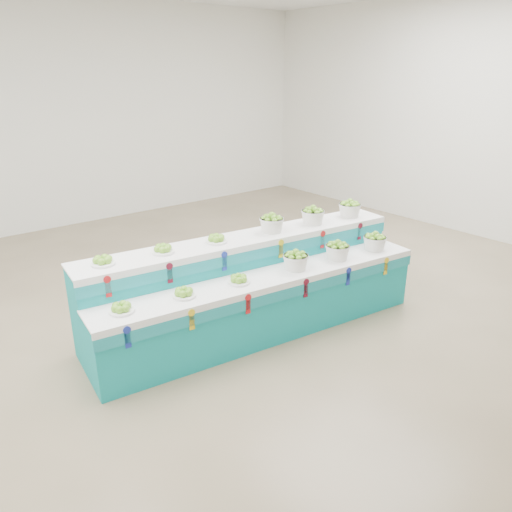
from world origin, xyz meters
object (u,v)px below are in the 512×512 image
(basket_lower_left, at_px, (296,260))
(plate_upper_mid, at_px, (163,249))
(display_stand, at_px, (256,286))
(basket_upper_right, at_px, (350,209))

(basket_lower_left, relative_size, plate_upper_mid, 1.20)
(display_stand, height_order, basket_lower_left, display_stand)
(plate_upper_mid, height_order, basket_upper_right, basket_upper_right)
(plate_upper_mid, bearing_deg, basket_lower_left, -26.77)
(basket_lower_left, bearing_deg, display_stand, 139.50)
(plate_upper_mid, xyz_separation_m, basket_upper_right, (2.50, -0.31, 0.06))
(display_stand, distance_m, basket_lower_left, 0.54)
(display_stand, relative_size, basket_upper_right, 13.82)
(basket_lower_left, xyz_separation_m, basket_upper_right, (1.24, 0.33, 0.30))
(basket_lower_left, height_order, plate_upper_mid, plate_upper_mid)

